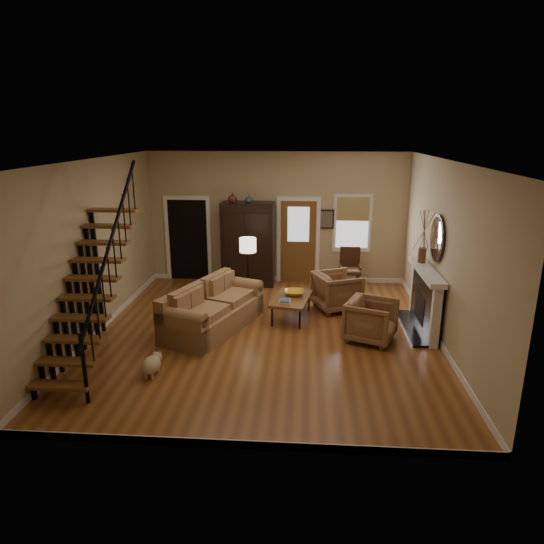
# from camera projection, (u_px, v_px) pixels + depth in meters

# --- Properties ---
(room) EXTENTS (7.00, 7.33, 3.30)m
(room) POSITION_uv_depth(u_px,v_px,m) (253.00, 239.00, 10.66)
(room) COLOR brown
(room) RESTS_ON ground
(staircase) EXTENTS (0.94, 2.80, 3.20)m
(staircase) POSITION_uv_depth(u_px,v_px,m) (88.00, 272.00, 7.87)
(staircase) COLOR brown
(staircase) RESTS_ON ground
(fireplace) EXTENTS (0.33, 1.95, 2.30)m
(fireplace) POSITION_uv_depth(u_px,v_px,m) (427.00, 294.00, 9.43)
(fireplace) COLOR black
(fireplace) RESTS_ON ground
(armoire) EXTENTS (1.30, 0.60, 2.10)m
(armoire) POSITION_uv_depth(u_px,v_px,m) (248.00, 244.00, 12.14)
(armoire) COLOR black
(armoire) RESTS_ON ground
(vase_a) EXTENTS (0.24, 0.24, 0.25)m
(vase_a) POSITION_uv_depth(u_px,v_px,m) (233.00, 198.00, 11.73)
(vase_a) COLOR #4C2619
(vase_a) RESTS_ON armoire
(vase_b) EXTENTS (0.20, 0.20, 0.21)m
(vase_b) POSITION_uv_depth(u_px,v_px,m) (249.00, 199.00, 11.71)
(vase_b) COLOR #334C60
(vase_b) RESTS_ON armoire
(sofa) EXTENTS (1.83, 2.58, 0.88)m
(sofa) POSITION_uv_depth(u_px,v_px,m) (213.00, 308.00, 9.54)
(sofa) COLOR #9E7448
(sofa) RESTS_ON ground
(coffee_table) EXTENTS (0.91, 1.32, 0.47)m
(coffee_table) POSITION_uv_depth(u_px,v_px,m) (291.00, 308.00, 10.12)
(coffee_table) COLOR brown
(coffee_table) RESTS_ON ground
(bowl) EXTENTS (0.42, 0.42, 0.10)m
(bowl) POSITION_uv_depth(u_px,v_px,m) (294.00, 293.00, 10.18)
(bowl) COLOR gold
(bowl) RESTS_ON coffee_table
(books) EXTENTS (0.22, 0.30, 0.06)m
(books) POSITION_uv_depth(u_px,v_px,m) (285.00, 301.00, 9.77)
(books) COLOR beige
(books) RESTS_ON coffee_table
(armchair_left) EXTENTS (1.12, 1.11, 0.79)m
(armchair_left) POSITION_uv_depth(u_px,v_px,m) (371.00, 320.00, 9.03)
(armchair_left) COLOR brown
(armchair_left) RESTS_ON ground
(armchair_right) EXTENTS (1.19, 1.17, 0.83)m
(armchair_right) POSITION_uv_depth(u_px,v_px,m) (337.00, 291.00, 10.60)
(armchair_right) COLOR brown
(armchair_right) RESTS_ON ground
(floor_lamp) EXTENTS (0.42, 0.42, 1.58)m
(floor_lamp) POSITION_uv_depth(u_px,v_px,m) (248.00, 273.00, 10.58)
(floor_lamp) COLOR black
(floor_lamp) RESTS_ON ground
(side_chair) EXTENTS (0.54, 0.54, 1.02)m
(side_chair) POSITION_uv_depth(u_px,v_px,m) (350.00, 269.00, 11.93)
(side_chair) COLOR #382012
(side_chair) RESTS_ON ground
(dog) EXTENTS (0.33, 0.50, 0.34)m
(dog) POSITION_uv_depth(u_px,v_px,m) (151.00, 366.00, 7.77)
(dog) COLOR beige
(dog) RESTS_ON ground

